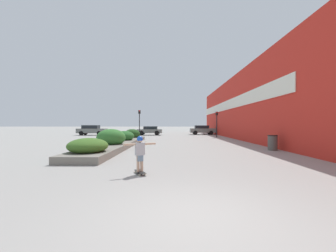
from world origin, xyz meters
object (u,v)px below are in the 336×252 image
Objects in this scene: skateboarder at (140,150)px; traffic_light_right at (217,120)px; trash_bin at (273,143)px; traffic_light_left at (139,119)px; car_center_left at (150,130)px; car_rightmost at (268,130)px; skateboard at (140,172)px; car_center_right at (92,130)px; car_leftmost at (202,130)px.

skateboarder is 0.37× the size of traffic_light_right.
traffic_light_left is at bearing 126.86° from trash_bin.
car_rightmost reaches higher than car_center_left.
skateboarder is (0.00, 0.00, 0.77)m from skateboard.
car_center_left is at bearing 69.55° from skateboarder.
car_center_right reaches higher than car_center_left.
skateboard is 0.77m from skateboarder.
trash_bin is at bearing -86.60° from traffic_light_right.
car_center_left is 1.08× the size of traffic_light_left.
traffic_light_left is at bearing 72.98° from skateboarder.
car_center_right reaches higher than skateboarder.
trash_bin is (7.74, 7.13, 0.43)m from skateboard.
car_center_right is (-9.08, -0.43, 0.07)m from car_center_left.
skateboard is 0.20× the size of car_center_left.
traffic_light_right is at bearing 114.17° from car_rightmost.
car_center_right is at bearing 133.91° from trash_bin.
trash_bin is (7.74, 7.13, -0.33)m from skateboarder.
traffic_light_left is 10.10m from traffic_light_right.
skateboarder is at bearing -137.32° from trash_bin.
car_center_left is (-8.49, -2.03, -0.05)m from car_leftmost.
traffic_light_left is at bearing 57.05° from car_center_right.
traffic_light_right is (-0.85, 14.24, 1.78)m from trash_bin.
skateboard is 0.17× the size of car_center_right.
skateboarder reaches higher than skateboard.
car_rightmost reaches higher than skateboard.
traffic_light_right is (-8.08, -3.62, 1.46)m from car_rightmost.
skateboard is 0.19× the size of car_leftmost.
trash_bin is at bearing 4.15° from car_leftmost.
skateboard is 22.56m from traffic_light_right.
skateboard is at bearing 149.09° from car_rightmost.
traffic_light_left is (8.26, -5.35, 1.60)m from car_center_right.
traffic_light_left reaches higher than car_center_right.
skateboarder is 0.28× the size of car_rightmost.
car_center_left is 6.08m from traffic_light_left.
traffic_light_left reaches higher than skateboard.
traffic_light_left is (-9.31, -7.82, 1.61)m from car_leftmost.
car_center_right is 26.51m from car_rightmost.
traffic_light_right reaches higher than car_leftmost.
car_rightmost is 18.53m from traffic_light_left.
car_center_right is 1.25× the size of traffic_light_left.
trash_bin is 0.30× the size of traffic_light_right.
traffic_light_left is at bearing 171.96° from car_center_left.
trash_bin is 27.68m from car_center_right.
skateboarder is 27.61m from car_center_left.
traffic_light_right is (6.89, 21.37, 2.22)m from skateboard.
trash_bin is 18.33m from traffic_light_left.
traffic_light_right is (6.89, 21.37, 1.45)m from skateboarder.
car_leftmost is at bearing 97.99° from car_center_right.
skateboard is 0.22× the size of traffic_light_left.
trash_bin is at bearing 17.28° from skateboarder.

